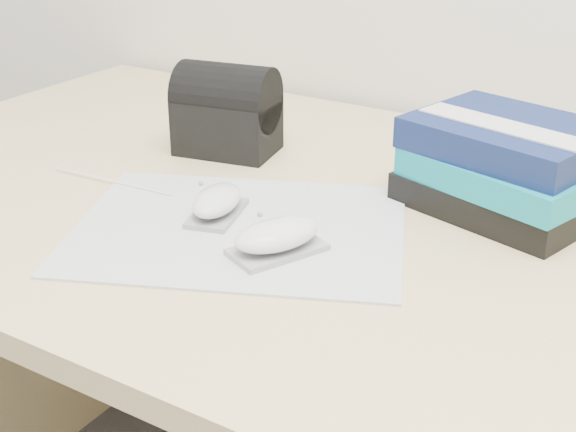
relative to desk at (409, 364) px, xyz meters
The scene contains 7 objects.
desk is the anchor object (origin of this frame).
mousepad 0.33m from the desk, 131.71° to the right, with size 0.38×0.29×0.00m, color #9D9DA5.
mouse_rear 0.36m from the desk, 140.56° to the right, with size 0.08×0.10×0.04m.
mouse_front 0.34m from the desk, 111.90° to the right, with size 0.09×0.12×0.04m.
usb_cable 0.47m from the desk, 158.55° to the right, with size 0.00×0.00×0.19m, color white.
book_stack 0.30m from the desk, 30.76° to the left, with size 0.26×0.23×0.11m.
pouch 0.44m from the desk, behind, with size 0.15×0.12×0.13m.
Camera 1 is at (0.33, 0.79, 1.13)m, focal length 50.00 mm.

